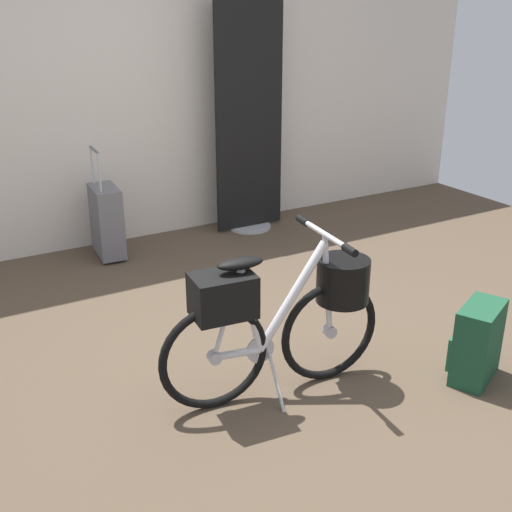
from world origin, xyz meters
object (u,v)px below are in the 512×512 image
object	(u,v)px
folding_bike_foreground	(283,312)
backpack_on_floor	(477,343)
floor_banner_stand	(249,126)
rolling_suitcase	(107,221)

from	to	relation	value
folding_bike_foreground	backpack_on_floor	world-z (taller)	folding_bike_foreground
floor_banner_stand	backpack_on_floor	world-z (taller)	floor_banner_stand
floor_banner_stand	folding_bike_foreground	size ratio (longest dim) A/B	1.67
folding_bike_foreground	rolling_suitcase	size ratio (longest dim) A/B	1.38
folding_bike_foreground	backpack_on_floor	size ratio (longest dim) A/B	2.82
folding_bike_foreground	rolling_suitcase	world-z (taller)	rolling_suitcase
folding_bike_foreground	backpack_on_floor	bearing A→B (deg)	-23.61
folding_bike_foreground	rolling_suitcase	xyz separation A→B (m)	(-0.19, 2.16, -0.14)
floor_banner_stand	backpack_on_floor	size ratio (longest dim) A/B	4.70
rolling_suitcase	backpack_on_floor	bearing A→B (deg)	-66.89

